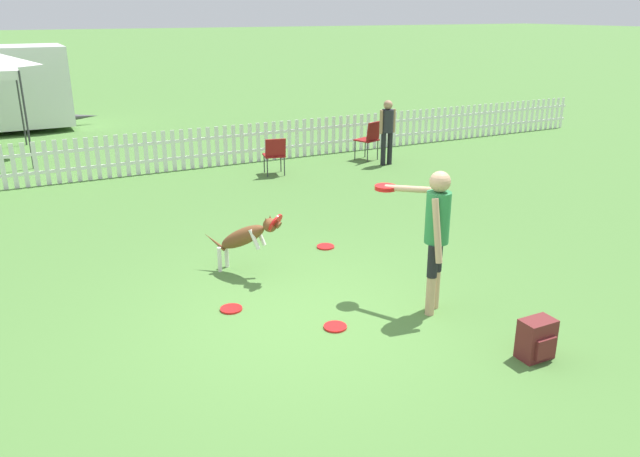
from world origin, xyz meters
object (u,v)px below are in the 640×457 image
object	(u,v)px
frisbee_midfield	(326,247)
backpack_on_grass	(537,339)
handler_person	(434,225)
folding_chair_center	(275,153)
frisbee_near_handler	(231,309)
frisbee_near_dog	(335,327)
leaping_dog	(246,236)
spectator_standing	(387,127)
folding_chair_blue_left	(370,137)

from	to	relation	value
frisbee_midfield	backpack_on_grass	distance (m)	3.82
handler_person	folding_chair_center	xyz separation A→B (m)	(0.88, 6.76, -0.59)
handler_person	frisbee_near_handler	size ratio (longest dim) A/B	6.47
frisbee_near_dog	backpack_on_grass	world-z (taller)	backpack_on_grass
backpack_on_grass	frisbee_near_handler	bearing A→B (deg)	134.79
frisbee_near_dog	backpack_on_grass	size ratio (longest dim) A/B	0.62
handler_person	leaping_dog	xyz separation A→B (m)	(-1.55, 1.99, -0.53)
handler_person	folding_chair_center	distance (m)	6.84
spectator_standing	frisbee_near_dog	bearing A→B (deg)	52.24
handler_person	leaping_dog	world-z (taller)	handler_person
frisbee_near_handler	spectator_standing	world-z (taller)	spectator_standing
leaping_dog	backpack_on_grass	world-z (taller)	leaping_dog
leaping_dog	backpack_on_grass	size ratio (longest dim) A/B	2.47
leaping_dog	frisbee_near_dog	world-z (taller)	leaping_dog
leaping_dog	spectator_standing	xyz separation A→B (m)	(5.11, 4.50, 0.33)
frisbee_midfield	backpack_on_grass	size ratio (longest dim) A/B	0.62
leaping_dog	folding_chair_center	bearing A→B (deg)	-154.74
leaping_dog	frisbee_near_handler	size ratio (longest dim) A/B	4.02
frisbee_near_handler	spectator_standing	xyz separation A→B (m)	(5.67, 5.43, 0.87)
handler_person	spectator_standing	distance (m)	7.41
handler_person	folding_chair_blue_left	xyz separation A→B (m)	(3.43, 7.04, -0.52)
frisbee_near_dog	frisbee_midfield	world-z (taller)	same
frisbee_near_dog	folding_chair_blue_left	size ratio (longest dim) A/B	0.28
folding_chair_center	leaping_dog	bearing A→B (deg)	74.64
folding_chair_blue_left	handler_person	bearing A→B (deg)	43.94
frisbee_near_handler	folding_chair_blue_left	distance (m)	8.17
backpack_on_grass	folding_chair_blue_left	size ratio (longest dim) A/B	0.46
handler_person	frisbee_midfield	size ratio (longest dim) A/B	6.47
handler_person	leaping_dog	bearing A→B (deg)	90.20
frisbee_near_handler	frisbee_near_dog	size ratio (longest dim) A/B	1.00
frisbee_near_handler	backpack_on_grass	world-z (taller)	backpack_on_grass
frisbee_midfield	backpack_on_grass	world-z (taller)	backpack_on_grass
frisbee_near_dog	spectator_standing	size ratio (longest dim) A/B	0.18
leaping_dog	folding_chair_center	world-z (taller)	leaping_dog
leaping_dog	frisbee_near_handler	world-z (taller)	leaping_dog
handler_person	folding_chair_center	size ratio (longest dim) A/B	2.09
frisbee_midfield	spectator_standing	bearing A→B (deg)	47.88
handler_person	frisbee_near_dog	distance (m)	1.62
folding_chair_blue_left	folding_chair_center	bearing A→B (deg)	-13.77
folding_chair_center	spectator_standing	bearing A→B (deg)	-174.03
frisbee_midfield	frisbee_near_handler	bearing A→B (deg)	-145.88
frisbee_midfield	folding_chair_center	xyz separation A→B (m)	(1.03, 4.36, 0.48)
handler_person	leaping_dog	distance (m)	2.58
frisbee_near_handler	frisbee_near_dog	bearing A→B (deg)	-46.81
folding_chair_blue_left	frisbee_near_dog	bearing A→B (deg)	36.10
spectator_standing	frisbee_midfield	bearing A→B (deg)	46.87
handler_person	backpack_on_grass	xyz separation A→B (m)	(0.32, -1.39, -0.87)
backpack_on_grass	spectator_standing	size ratio (longest dim) A/B	0.29
folding_chair_blue_left	folding_chair_center	world-z (taller)	folding_chair_blue_left
backpack_on_grass	spectator_standing	xyz separation A→B (m)	(3.23, 7.88, 0.67)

